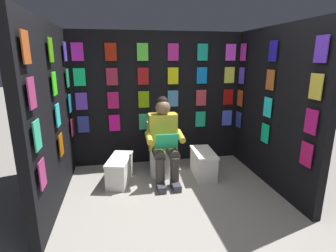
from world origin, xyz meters
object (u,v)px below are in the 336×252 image
toilet (162,152)px  comic_longbox_near (203,163)px  person_reading (164,139)px  comic_longbox_far (120,170)px

toilet → comic_longbox_near: 0.64m
comic_longbox_near → toilet: bearing=-17.9°
person_reading → toilet: bearing=-90.0°
toilet → comic_longbox_near: (-0.59, 0.23, -0.13)m
toilet → comic_longbox_far: 0.68m
toilet → person_reading: size_ratio=0.65×
toilet → person_reading: bearing=90.0°
toilet → person_reading: 0.35m
comic_longbox_near → comic_longbox_far: (1.22, -0.02, -0.01)m
person_reading → comic_longbox_far: person_reading is taller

